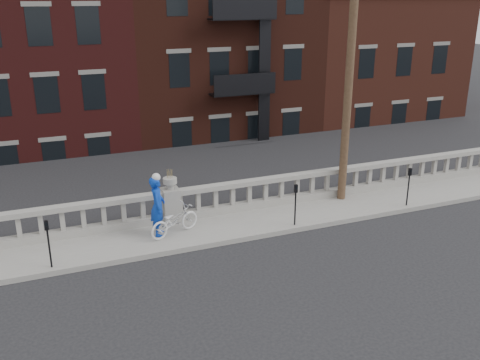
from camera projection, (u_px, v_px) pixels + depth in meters
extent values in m
plane|color=black|center=(212.00, 282.00, 13.96)|extent=(120.00, 120.00, 0.00)
cube|color=gray|center=(180.00, 234.00, 16.55)|extent=(32.00, 2.20, 0.15)
cube|color=gray|center=(172.00, 217.00, 17.32)|extent=(28.00, 0.34, 0.25)
cube|color=gray|center=(170.00, 193.00, 17.04)|extent=(28.00, 0.34, 0.16)
cube|color=gray|center=(171.00, 205.00, 17.18)|extent=(0.55, 0.55, 1.10)
cylinder|color=gray|center=(170.00, 186.00, 16.96)|extent=(0.24, 0.24, 0.20)
cylinder|color=gray|center=(170.00, 181.00, 16.90)|extent=(0.44, 0.44, 0.18)
cube|color=#605E59|center=(172.00, 285.00, 18.51)|extent=(36.00, 0.50, 5.15)
cube|color=black|center=(93.00, 176.00, 38.36)|extent=(80.00, 44.00, 0.50)
cube|color=#595651|center=(98.00, 258.00, 21.62)|extent=(16.00, 7.00, 4.00)
cube|color=#595651|center=(318.00, 29.00, 49.28)|extent=(14.00, 14.00, 18.00)
cube|color=#411312|center=(22.00, 92.00, 29.30)|extent=(10.00, 14.00, 14.00)
cube|color=#38160F|center=(196.00, 69.00, 32.62)|extent=(10.00, 14.00, 15.50)
cube|color=#502218|center=(335.00, 88.00, 36.77)|extent=(10.00, 14.00, 12.00)
cylinder|color=#422D1E|center=(351.00, 57.00, 17.61)|extent=(0.28, 0.28, 10.00)
cylinder|color=black|center=(49.00, 249.00, 14.24)|extent=(0.05, 0.05, 1.10)
cube|color=black|center=(46.00, 225.00, 14.01)|extent=(0.10, 0.08, 0.26)
cube|color=black|center=(46.00, 225.00, 13.96)|extent=(0.06, 0.01, 0.08)
cylinder|color=black|center=(295.00, 209.00, 16.87)|extent=(0.05, 0.05, 1.10)
cube|color=black|center=(296.00, 189.00, 16.65)|extent=(0.10, 0.08, 0.26)
cube|color=black|center=(297.00, 188.00, 16.59)|extent=(0.06, 0.01, 0.08)
cylinder|color=black|center=(408.00, 190.00, 18.44)|extent=(0.05, 0.05, 1.10)
cube|color=black|center=(410.00, 172.00, 18.21)|extent=(0.10, 0.08, 0.26)
cube|color=black|center=(411.00, 171.00, 18.16)|extent=(0.06, 0.01, 0.08)
imported|color=silver|center=(174.00, 220.00, 16.25)|extent=(1.83, 1.21, 0.91)
imported|color=#0B34AD|center=(158.00, 206.00, 16.09)|extent=(0.62, 0.78, 1.86)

